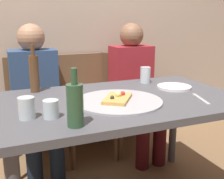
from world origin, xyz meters
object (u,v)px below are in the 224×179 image
object	(u,v)px
chair_left	(35,104)
chair_right	(128,94)
tumbler_far	(145,75)
dining_table	(122,111)
wine_glass	(27,108)
plate_stack	(174,87)
pizza_tray	(119,101)
wine_bottle	(34,73)
guest_in_sweater	(36,94)
beer_bottle	(75,104)
chair_middle	(85,98)
tumbler_near	(51,109)
pizza_slice_last	(117,98)
guest_in_beanie	(135,84)
table_knife	(201,99)

from	to	relation	value
chair_left	chair_right	size ratio (longest dim) A/B	1.00
tumbler_far	dining_table	bearing A→B (deg)	-136.88
wine_glass	plate_stack	xyz separation A→B (m)	(0.99, 0.23, -0.04)
pizza_tray	chair_left	bearing A→B (deg)	111.87
pizza_tray	dining_table	bearing A→B (deg)	53.86
wine_bottle	guest_in_sweater	distance (m)	0.41
guest_in_sweater	chair_right	bearing A→B (deg)	-169.99
pizza_tray	chair_right	bearing A→B (deg)	61.53
tumbler_far	beer_bottle	bearing A→B (deg)	-137.66
chair_right	chair_middle	bearing A→B (deg)	0.00
tumbler_near	wine_glass	distance (m)	0.11
pizza_slice_last	plate_stack	bearing A→B (deg)	17.36
beer_bottle	guest_in_sweater	size ratio (longest dim) A/B	0.22
chair_middle	chair_right	size ratio (longest dim) A/B	1.00
dining_table	wine_bottle	world-z (taller)	wine_bottle
wine_bottle	beer_bottle	world-z (taller)	wine_bottle
pizza_slice_last	guest_in_sweater	xyz separation A→B (m)	(-0.36, 0.75, -0.13)
chair_right	guest_in_sweater	bearing A→B (deg)	10.01
wine_bottle	guest_in_sweater	size ratio (longest dim) A/B	0.26
guest_in_beanie	dining_table	bearing A→B (deg)	57.29
pizza_tray	tumbler_near	bearing A→B (deg)	-164.32
dining_table	chair_middle	bearing A→B (deg)	88.81
chair_right	plate_stack	bearing A→B (deg)	89.02
wine_glass	plate_stack	size ratio (longest dim) A/B	0.45
beer_bottle	tumbler_near	xyz separation A→B (m)	(-0.08, 0.15, -0.06)
tumbler_near	chair_right	distance (m)	1.38
table_knife	wine_bottle	bearing A→B (deg)	-105.07
beer_bottle	guest_in_sweater	distance (m)	1.04
tumbler_near	guest_in_beanie	size ratio (longest dim) A/B	0.07
pizza_slice_last	chair_left	distance (m)	1.01
table_knife	chair_middle	size ratio (longest dim) A/B	0.24
dining_table	tumbler_near	bearing A→B (deg)	-157.78
tumbler_far	chair_left	xyz separation A→B (m)	(-0.74, 0.53, -0.29)
beer_bottle	pizza_tray	bearing A→B (deg)	38.97
pizza_slice_last	chair_middle	size ratio (longest dim) A/B	0.28
tumbler_near	guest_in_sweater	size ratio (longest dim) A/B	0.07
beer_bottle	plate_stack	size ratio (longest dim) A/B	1.12
dining_table	tumbler_far	size ratio (longest dim) A/B	12.11
guest_in_beanie	table_knife	bearing A→B (deg)	88.36
wine_bottle	wine_glass	size ratio (longest dim) A/B	2.94
table_knife	chair_left	distance (m)	1.35
pizza_tray	wine_bottle	size ratio (longest dim) A/B	1.62
tumbler_far	guest_in_sweater	bearing A→B (deg)	152.91
tumbler_near	beer_bottle	bearing A→B (deg)	-61.01
tumbler_far	chair_right	size ratio (longest dim) A/B	0.13
chair_middle	guest_in_sweater	size ratio (longest dim) A/B	0.77
plate_stack	pizza_tray	bearing A→B (deg)	-162.06
chair_left	tumbler_far	bearing A→B (deg)	144.43
chair_middle	tumbler_near	bearing A→B (deg)	65.32
chair_left	chair_right	xyz separation A→B (m)	(0.86, 0.00, 0.00)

